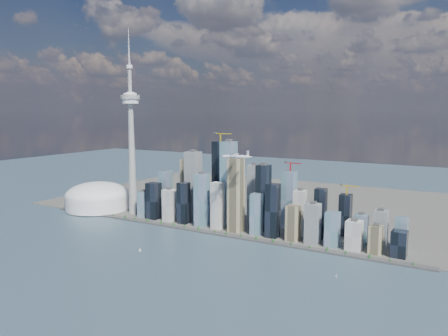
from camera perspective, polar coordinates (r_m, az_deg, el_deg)
The scene contains 10 objects.
ground at distance 959.58m, azimuth -10.63°, elevation -11.84°, with size 4000.00×4000.00×0.00m, color #354C5D.
seawall at distance 1150.47m, azimuth -2.43°, elevation -8.31°, with size 1100.00×22.00×4.00m, color #383838.
land at distance 1538.25m, azimuth 6.62°, elevation -4.30°, with size 1400.00×900.00×3.00m, color #4C4C47.
shoreline_trees at distance 1148.63m, azimuth -2.43°, elevation -7.99°, with size 960.53×7.20×8.80m.
skyscraper_cluster at distance 1176.35m, azimuth 2.29°, elevation -4.16°, with size 736.00×142.00×251.07m.
needle_tower at distance 1339.10m, azimuth -12.01°, elevation 3.94°, with size 56.00×56.00×550.50m.
dome_stadium at distance 1453.97m, azimuth -16.18°, elevation -3.72°, with size 200.00×200.00×86.00m.
airplane at distance 1038.17m, azimuth 1.60°, elevation 1.55°, with size 71.68×64.09×17.93m.
sailboat_west at distance 1021.96m, azimuth -10.92°, elevation -10.46°, with size 6.29×3.92×9.02m.
sailboat_east at distance 885.21m, azimuth 14.47°, elevation -13.45°, with size 6.68×3.60×9.36m.
Camera 1 is at (594.58, -683.13, 317.18)m, focal length 35.00 mm.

